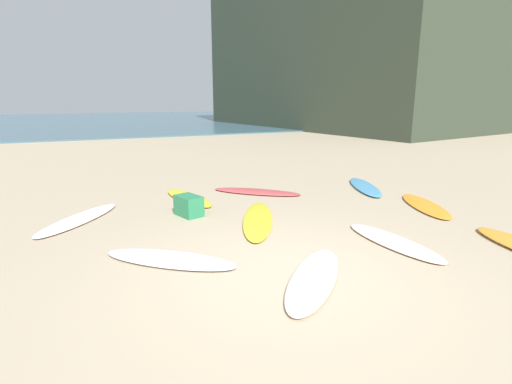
{
  "coord_description": "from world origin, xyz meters",
  "views": [
    {
      "loc": [
        -2.37,
        -4.24,
        2.3
      ],
      "look_at": [
        1.07,
        3.44,
        0.3
      ],
      "focal_mm": 27.97,
      "sensor_mm": 36.0,
      "label": 1
    }
  ],
  "objects_px": {
    "surfboard_3": "(79,219)",
    "surfboard_5": "(257,192)",
    "surfboard_6": "(314,278)",
    "beach_cooler": "(189,206)",
    "surfboard_0": "(425,206)",
    "surfboard_2": "(365,187)",
    "surfboard_7": "(393,242)",
    "surfboard_9": "(188,198)",
    "surfboard_4": "(170,259)",
    "surfboard_1": "(258,220)"
  },
  "relations": [
    {
      "from": "surfboard_4",
      "to": "surfboard_9",
      "type": "bearing_deg",
      "value": -158.17
    },
    {
      "from": "surfboard_9",
      "to": "surfboard_5",
      "type": "bearing_deg",
      "value": 167.35
    },
    {
      "from": "surfboard_0",
      "to": "beach_cooler",
      "type": "relative_size",
      "value": 3.67
    },
    {
      "from": "surfboard_7",
      "to": "surfboard_3",
      "type": "bearing_deg",
      "value": 142.23
    },
    {
      "from": "surfboard_1",
      "to": "surfboard_5",
      "type": "height_order",
      "value": "surfboard_1"
    },
    {
      "from": "surfboard_3",
      "to": "surfboard_5",
      "type": "xyz_separation_m",
      "value": [
        4.05,
        0.69,
        -0.0
      ]
    },
    {
      "from": "surfboard_0",
      "to": "surfboard_2",
      "type": "distance_m",
      "value": 1.99
    },
    {
      "from": "surfboard_5",
      "to": "surfboard_9",
      "type": "relative_size",
      "value": 1.09
    },
    {
      "from": "surfboard_2",
      "to": "surfboard_3",
      "type": "height_order",
      "value": "surfboard_2"
    },
    {
      "from": "surfboard_5",
      "to": "surfboard_3",
      "type": "bearing_deg",
      "value": -38.82
    },
    {
      "from": "surfboard_2",
      "to": "surfboard_7",
      "type": "height_order",
      "value": "surfboard_2"
    },
    {
      "from": "surfboard_5",
      "to": "surfboard_6",
      "type": "relative_size",
      "value": 1.07
    },
    {
      "from": "surfboard_0",
      "to": "surfboard_5",
      "type": "height_order",
      "value": "surfboard_5"
    },
    {
      "from": "surfboard_7",
      "to": "surfboard_0",
      "type": "bearing_deg",
      "value": 31.6
    },
    {
      "from": "beach_cooler",
      "to": "surfboard_0",
      "type": "bearing_deg",
      "value": -16.87
    },
    {
      "from": "surfboard_9",
      "to": "beach_cooler",
      "type": "xyz_separation_m",
      "value": [
        -0.32,
        -1.28,
        0.16
      ]
    },
    {
      "from": "surfboard_1",
      "to": "surfboard_9",
      "type": "relative_size",
      "value": 1.24
    },
    {
      "from": "surfboard_4",
      "to": "surfboard_2",
      "type": "bearing_deg",
      "value": 156.02
    },
    {
      "from": "surfboard_0",
      "to": "surfboard_7",
      "type": "distance_m",
      "value": 2.62
    },
    {
      "from": "surfboard_2",
      "to": "surfboard_5",
      "type": "distance_m",
      "value": 2.86
    },
    {
      "from": "surfboard_3",
      "to": "surfboard_9",
      "type": "bearing_deg",
      "value": 55.52
    },
    {
      "from": "beach_cooler",
      "to": "surfboard_5",
      "type": "bearing_deg",
      "value": 30.83
    },
    {
      "from": "surfboard_6",
      "to": "beach_cooler",
      "type": "height_order",
      "value": "beach_cooler"
    },
    {
      "from": "surfboard_4",
      "to": "surfboard_7",
      "type": "distance_m",
      "value": 3.54
    },
    {
      "from": "surfboard_2",
      "to": "beach_cooler",
      "type": "relative_size",
      "value": 4.04
    },
    {
      "from": "surfboard_0",
      "to": "surfboard_3",
      "type": "relative_size",
      "value": 0.91
    },
    {
      "from": "surfboard_6",
      "to": "surfboard_5",
      "type": "bearing_deg",
      "value": -62.59
    },
    {
      "from": "surfboard_0",
      "to": "surfboard_1",
      "type": "bearing_deg",
      "value": -164.51
    },
    {
      "from": "surfboard_9",
      "to": "surfboard_2",
      "type": "bearing_deg",
      "value": 160.23
    },
    {
      "from": "surfboard_2",
      "to": "surfboard_4",
      "type": "distance_m",
      "value": 6.25
    },
    {
      "from": "surfboard_5",
      "to": "surfboard_9",
      "type": "xyz_separation_m",
      "value": [
        -1.71,
        0.07,
        0.01
      ]
    },
    {
      "from": "surfboard_7",
      "to": "surfboard_9",
      "type": "distance_m",
      "value": 4.75
    },
    {
      "from": "surfboard_9",
      "to": "surfboard_3",
      "type": "bearing_deg",
      "value": 7.73
    },
    {
      "from": "surfboard_5",
      "to": "surfboard_6",
      "type": "distance_m",
      "value": 4.89
    },
    {
      "from": "surfboard_2",
      "to": "beach_cooler",
      "type": "bearing_deg",
      "value": -149.73
    },
    {
      "from": "surfboard_0",
      "to": "surfboard_5",
      "type": "distance_m",
      "value": 3.86
    },
    {
      "from": "surfboard_3",
      "to": "surfboard_7",
      "type": "height_order",
      "value": "surfboard_3"
    },
    {
      "from": "surfboard_1",
      "to": "surfboard_2",
      "type": "height_order",
      "value": "surfboard_2"
    },
    {
      "from": "surfboard_1",
      "to": "surfboard_2",
      "type": "relative_size",
      "value": 1.1
    },
    {
      "from": "surfboard_1",
      "to": "surfboard_4",
      "type": "distance_m",
      "value": 2.3
    },
    {
      "from": "surfboard_2",
      "to": "surfboard_6",
      "type": "height_order",
      "value": "surfboard_2"
    },
    {
      "from": "surfboard_1",
      "to": "surfboard_3",
      "type": "bearing_deg",
      "value": -178.96
    },
    {
      "from": "surfboard_7",
      "to": "surfboard_9",
      "type": "xyz_separation_m",
      "value": [
        -2.28,
        4.17,
        0.01
      ]
    },
    {
      "from": "surfboard_4",
      "to": "surfboard_5",
      "type": "height_order",
      "value": "surfboard_4"
    },
    {
      "from": "surfboard_3",
      "to": "surfboard_9",
      "type": "relative_size",
      "value": 1.12
    },
    {
      "from": "surfboard_5",
      "to": "surfboard_6",
      "type": "bearing_deg",
      "value": 25.94
    },
    {
      "from": "surfboard_4",
      "to": "surfboard_5",
      "type": "bearing_deg",
      "value": -179.92
    },
    {
      "from": "surfboard_0",
      "to": "surfboard_6",
      "type": "relative_size",
      "value": 1.0
    },
    {
      "from": "surfboard_2",
      "to": "surfboard_9",
      "type": "relative_size",
      "value": 1.12
    },
    {
      "from": "surfboard_3",
      "to": "surfboard_9",
      "type": "height_order",
      "value": "surfboard_9"
    }
  ]
}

